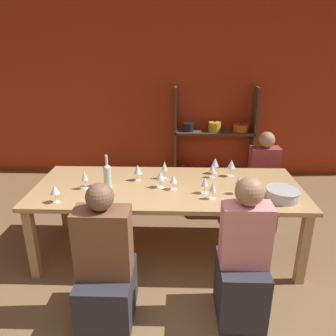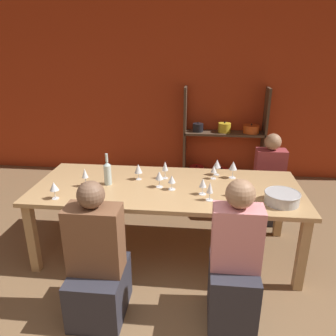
{
  "view_description": "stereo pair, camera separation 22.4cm",
  "coord_description": "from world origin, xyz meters",
  "px_view_note": "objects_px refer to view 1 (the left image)",
  "views": [
    {
      "loc": [
        0.23,
        -1.46,
        2.05
      ],
      "look_at": [
        0.14,
        1.59,
        0.9
      ],
      "focal_mm": 35.0,
      "sensor_mm": 36.0,
      "label": 1
    },
    {
      "loc": [
        0.46,
        -1.44,
        2.05
      ],
      "look_at": [
        0.14,
        1.59,
        0.9
      ],
      "focal_mm": 35.0,
      "sensor_mm": 36.0,
      "label": 2
    }
  ],
  "objects_px": {
    "wine_glass_red_a": "(213,187)",
    "dining_table": "(168,193)",
    "wine_glass_white_a": "(164,167)",
    "person_near_b": "(242,268)",
    "wine_glass_red_c": "(160,176)",
    "wine_glass_empty_b": "(239,181)",
    "wine_glass_red_d": "(205,182)",
    "wine_glass_empty_e": "(55,190)",
    "wine_glass_empty_d": "(215,163)",
    "shelf_unit": "(213,145)",
    "wine_glass_white_b": "(231,164)",
    "mixing_bowl": "(283,194)",
    "person_near_a": "(106,272)",
    "wine_glass_red_b": "(84,176)",
    "wine_bottle_green": "(107,174)",
    "wine_glass_white_c": "(213,168)",
    "wine_glass_empty_c": "(173,179)",
    "person_far_a": "(262,186)",
    "wine_glass_empty_a": "(138,170)"
  },
  "relations": [
    {
      "from": "wine_glass_red_a",
      "to": "dining_table",
      "type": "bearing_deg",
      "value": 146.21
    },
    {
      "from": "wine_glass_white_a",
      "to": "person_near_b",
      "type": "bearing_deg",
      "value": -58.42
    },
    {
      "from": "wine_glass_red_c",
      "to": "wine_glass_white_a",
      "type": "bearing_deg",
      "value": 82.2
    },
    {
      "from": "wine_glass_empty_b",
      "to": "wine_glass_red_d",
      "type": "distance_m",
      "value": 0.31
    },
    {
      "from": "wine_glass_empty_e",
      "to": "dining_table",
      "type": "bearing_deg",
      "value": 21.81
    },
    {
      "from": "wine_glass_empty_d",
      "to": "shelf_unit",
      "type": "bearing_deg",
      "value": 84.84
    },
    {
      "from": "wine_glass_white_b",
      "to": "wine_glass_red_a",
      "type": "distance_m",
      "value": 0.6
    },
    {
      "from": "mixing_bowl",
      "to": "person_near_a",
      "type": "bearing_deg",
      "value": -157.02
    },
    {
      "from": "wine_glass_red_b",
      "to": "person_near_a",
      "type": "height_order",
      "value": "person_near_a"
    },
    {
      "from": "wine_bottle_green",
      "to": "wine_glass_white_b",
      "type": "distance_m",
      "value": 1.28
    },
    {
      "from": "wine_glass_white_c",
      "to": "wine_glass_empty_e",
      "type": "bearing_deg",
      "value": -156.46
    },
    {
      "from": "wine_glass_empty_c",
      "to": "wine_glass_red_b",
      "type": "bearing_deg",
      "value": -179.16
    },
    {
      "from": "wine_glass_empty_c",
      "to": "wine_glass_red_d",
      "type": "relative_size",
      "value": 0.91
    },
    {
      "from": "wine_glass_white_a",
      "to": "person_far_a",
      "type": "xyz_separation_m",
      "value": [
        1.19,
        0.63,
        -0.48
      ]
    },
    {
      "from": "shelf_unit",
      "to": "wine_glass_empty_d",
      "type": "bearing_deg",
      "value": -95.16
    },
    {
      "from": "wine_glass_red_c",
      "to": "wine_glass_empty_e",
      "type": "xyz_separation_m",
      "value": [
        -0.9,
        -0.35,
        0.0
      ]
    },
    {
      "from": "wine_glass_white_b",
      "to": "wine_glass_empty_b",
      "type": "bearing_deg",
      "value": -89.64
    },
    {
      "from": "wine_glass_empty_b",
      "to": "wine_glass_red_a",
      "type": "bearing_deg",
      "value": -154.95
    },
    {
      "from": "wine_glass_white_c",
      "to": "wine_glass_empty_d",
      "type": "xyz_separation_m",
      "value": [
        0.04,
        0.11,
        0.02
      ]
    },
    {
      "from": "wine_glass_empty_a",
      "to": "wine_glass_red_a",
      "type": "relative_size",
      "value": 0.96
    },
    {
      "from": "wine_glass_white_b",
      "to": "wine_glass_red_d",
      "type": "distance_m",
      "value": 0.53
    },
    {
      "from": "wine_glass_red_a",
      "to": "person_far_a",
      "type": "distance_m",
      "value": 1.4
    },
    {
      "from": "wine_bottle_green",
      "to": "wine_glass_white_a",
      "type": "height_order",
      "value": "wine_bottle_green"
    },
    {
      "from": "wine_glass_white_b",
      "to": "wine_glass_empty_b",
      "type": "distance_m",
      "value": 0.44
    },
    {
      "from": "wine_glass_empty_b",
      "to": "person_far_a",
      "type": "relative_size",
      "value": 0.16
    },
    {
      "from": "wine_glass_empty_b",
      "to": "wine_glass_red_b",
      "type": "distance_m",
      "value": 1.45
    },
    {
      "from": "wine_glass_empty_a",
      "to": "wine_glass_empty_d",
      "type": "bearing_deg",
      "value": 14.78
    },
    {
      "from": "wine_glass_red_b",
      "to": "wine_glass_empty_e",
      "type": "bearing_deg",
      "value": -121.42
    },
    {
      "from": "person_near_a",
      "to": "wine_glass_empty_e",
      "type": "bearing_deg",
      "value": 135.81
    },
    {
      "from": "wine_glass_empty_a",
      "to": "wine_glass_white_c",
      "type": "xyz_separation_m",
      "value": [
        0.77,
        0.1,
        -0.02
      ]
    },
    {
      "from": "wine_glass_red_b",
      "to": "wine_glass_empty_d",
      "type": "relative_size",
      "value": 1.08
    },
    {
      "from": "mixing_bowl",
      "to": "wine_glass_empty_d",
      "type": "distance_m",
      "value": 0.82
    },
    {
      "from": "wine_glass_red_a",
      "to": "wine_glass_red_c",
      "type": "distance_m",
      "value": 0.54
    },
    {
      "from": "wine_glass_red_d",
      "to": "wine_glass_empty_e",
      "type": "distance_m",
      "value": 1.34
    },
    {
      "from": "wine_glass_empty_c",
      "to": "wine_glass_red_d",
      "type": "height_order",
      "value": "wine_glass_red_d"
    },
    {
      "from": "wine_glass_empty_c",
      "to": "mixing_bowl",
      "type": "bearing_deg",
      "value": -10.72
    },
    {
      "from": "shelf_unit",
      "to": "wine_glass_empty_a",
      "type": "bearing_deg",
      "value": -115.64
    },
    {
      "from": "wine_glass_red_a",
      "to": "wine_glass_red_d",
      "type": "xyz_separation_m",
      "value": [
        -0.06,
        0.12,
        -0.01
      ]
    },
    {
      "from": "wine_glass_empty_a",
      "to": "person_near_b",
      "type": "bearing_deg",
      "value": -47.3
    },
    {
      "from": "wine_glass_red_a",
      "to": "person_near_b",
      "type": "bearing_deg",
      "value": -71.72
    },
    {
      "from": "wine_glass_empty_e",
      "to": "person_far_a",
      "type": "height_order",
      "value": "person_far_a"
    },
    {
      "from": "wine_glass_red_a",
      "to": "wine_glass_empty_d",
      "type": "xyz_separation_m",
      "value": [
        0.08,
        0.62,
        0.01
      ]
    },
    {
      "from": "wine_glass_empty_e",
      "to": "person_far_a",
      "type": "xyz_separation_m",
      "value": [
        2.11,
        1.21,
        -0.46
      ]
    },
    {
      "from": "wine_glass_empty_a",
      "to": "wine_glass_red_a",
      "type": "bearing_deg",
      "value": -29.74
    },
    {
      "from": "wine_glass_red_a",
      "to": "wine_glass_empty_c",
      "type": "height_order",
      "value": "wine_glass_red_a"
    },
    {
      "from": "wine_glass_white_a",
      "to": "wine_glass_empty_c",
      "type": "distance_m",
      "value": 0.29
    },
    {
      "from": "wine_glass_empty_b",
      "to": "wine_glass_white_c",
      "type": "relative_size",
      "value": 1.22
    },
    {
      "from": "person_near_a",
      "to": "person_near_b",
      "type": "relative_size",
      "value": 0.97
    },
    {
      "from": "wine_glass_empty_a",
      "to": "wine_glass_white_b",
      "type": "distance_m",
      "value": 0.97
    },
    {
      "from": "dining_table",
      "to": "person_near_a",
      "type": "distance_m",
      "value": 1.03
    }
  ]
}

